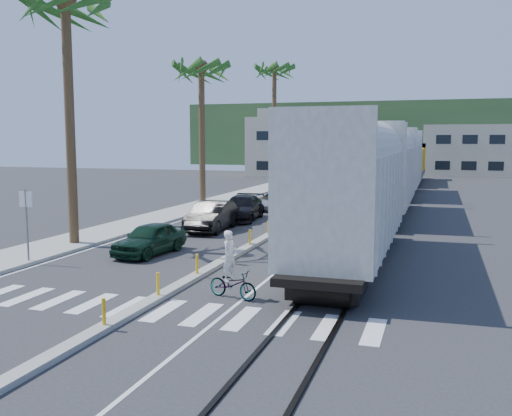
{
  "coord_description": "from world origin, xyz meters",
  "views": [
    {
      "loc": [
        8.14,
        -16.46,
        4.92
      ],
      "look_at": [
        0.69,
        6.8,
        2.0
      ],
      "focal_mm": 40.0,
      "sensor_mm": 36.0,
      "label": 1
    }
  ],
  "objects": [
    {
      "name": "median",
      "position": [
        0.0,
        19.96,
        0.09
      ],
      "size": [
        0.45,
        60.0,
        0.85
      ],
      "color": "gray",
      "rests_on": "ground"
    },
    {
      "name": "buildings",
      "position": [
        -6.41,
        71.66,
        4.36
      ],
      "size": [
        38.0,
        27.0,
        10.0
      ],
      "color": "#BCB395",
      "rests_on": "ground"
    },
    {
      "name": "freight_train",
      "position": [
        5.0,
        26.42,
        2.91
      ],
      "size": [
        3.0,
        60.94,
        5.85
      ],
      "color": "#B1AEA2",
      "rests_on": "ground"
    },
    {
      "name": "palm_trees",
      "position": [
        -8.1,
        22.7,
        10.81
      ],
      "size": [
        3.5,
        37.2,
        13.75
      ],
      "color": "brown",
      "rests_on": "ground"
    },
    {
      "name": "car_third",
      "position": [
        -3.35,
        16.52,
        0.75
      ],
      "size": [
        3.05,
        5.55,
        1.5
      ],
      "primitive_type": "imported",
      "rotation": [
        0.0,
        0.0,
        0.09
      ],
      "color": "black",
      "rests_on": "ground"
    },
    {
      "name": "crosswalk",
      "position": [
        0.0,
        -2.0,
        0.01
      ],
      "size": [
        14.0,
        2.2,
        0.01
      ],
      "primitive_type": "cube",
      "color": "silver",
      "rests_on": "ground"
    },
    {
      "name": "car_lead",
      "position": [
        -3.63,
        5.23,
        0.69
      ],
      "size": [
        2.44,
        4.36,
        1.37
      ],
      "primitive_type": "imported",
      "rotation": [
        0.0,
        0.0,
        -0.1
      ],
      "color": "black",
      "rests_on": "ground"
    },
    {
      "name": "ground",
      "position": [
        0.0,
        0.0,
        0.0
      ],
      "size": [
        140.0,
        140.0,
        0.0
      ],
      "primitive_type": "plane",
      "color": "#28282B",
      "rests_on": "ground"
    },
    {
      "name": "rails",
      "position": [
        5.0,
        28.0,
        0.03
      ],
      "size": [
        1.56,
        100.0,
        0.06
      ],
      "color": "black",
      "rests_on": "ground"
    },
    {
      "name": "cyclist",
      "position": [
        2.14,
        -0.16,
        0.67
      ],
      "size": [
        1.52,
        2.05,
        2.14
      ],
      "rotation": [
        0.0,
        0.0,
        1.29
      ],
      "color": "#9EA0A5",
      "rests_on": "ground"
    },
    {
      "name": "car_second",
      "position": [
        -3.52,
        12.08,
        0.8
      ],
      "size": [
        2.15,
        5.01,
        1.6
      ],
      "primitive_type": "imported",
      "rotation": [
        0.0,
        0.0,
        0.05
      ],
      "color": "black",
      "rests_on": "ground"
    },
    {
      "name": "lane_markings",
      "position": [
        -2.15,
        25.0,
        0.0
      ],
      "size": [
        9.42,
        90.0,
        0.01
      ],
      "color": "silver",
      "rests_on": "ground"
    },
    {
      "name": "car_rear",
      "position": [
        -3.09,
        22.1,
        0.59
      ],
      "size": [
        2.48,
        4.47,
        1.17
      ],
      "primitive_type": "imported",
      "rotation": [
        0.0,
        0.0,
        0.06
      ],
      "color": "#ABAEB1",
      "rests_on": "ground"
    },
    {
      "name": "hillside",
      "position": [
        0.0,
        100.0,
        6.0
      ],
      "size": [
        80.0,
        20.0,
        12.0
      ],
      "primitive_type": "cube",
      "color": "#385628",
      "rests_on": "ground"
    },
    {
      "name": "sidewalk",
      "position": [
        -8.5,
        25.0,
        0.07
      ],
      "size": [
        3.0,
        90.0,
        0.15
      ],
      "primitive_type": "cube",
      "color": "gray",
      "rests_on": "ground"
    },
    {
      "name": "street_sign",
      "position": [
        -7.3,
        2.0,
        1.97
      ],
      "size": [
        0.6,
        0.08,
        3.0
      ],
      "color": "slate",
      "rests_on": "ground"
    }
  ]
}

